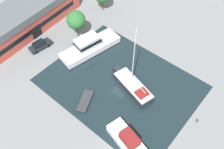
{
  "coord_description": "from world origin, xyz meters",
  "views": [
    {
      "loc": [
        -22.4,
        -17.02,
        36.98
      ],
      "look_at": [
        0.0,
        2.03,
        1.0
      ],
      "focal_mm": 40.0,
      "sensor_mm": 36.0,
      "label": 1
    }
  ],
  "objects": [
    {
      "name": "parked_car",
      "position": [
        -3.62,
        18.57,
        0.86
      ],
      "size": [
        4.83,
        2.35,
        1.73
      ],
      "rotation": [
        0.0,
        0.0,
        4.58
      ],
      "color": "#1E2328",
      "rests_on": "ground"
    },
    {
      "name": "ground_plane",
      "position": [
        0.0,
        0.0,
        0.0
      ],
      "size": [
        440.0,
        440.0,
        0.0
      ],
      "primitive_type": "plane",
      "color": "gray"
    },
    {
      "name": "quay_tree_near_building",
      "position": [
        4.14,
        15.28,
        4.37
      ],
      "size": [
        3.97,
        3.97,
        6.37
      ],
      "color": "brown",
      "rests_on": "ground"
    },
    {
      "name": "small_dinghy",
      "position": [
        -7.17,
        2.07,
        0.27
      ],
      "size": [
        4.88,
        3.43,
        0.51
      ],
      "rotation": [
        0.0,
        0.0,
        1.99
      ],
      "color": "#19234C",
      "rests_on": "water_canal"
    },
    {
      "name": "motor_cruiser",
      "position": [
        2.46,
        10.16,
        1.33
      ],
      "size": [
        13.41,
        6.39,
        3.72
      ],
      "rotation": [
        0.0,
        0.0,
        1.38
      ],
      "color": "white",
      "rests_on": "water_canal"
    },
    {
      "name": "mooring_bollard",
      "position": [
        2.03,
        -14.73,
        0.35
      ],
      "size": [
        0.31,
        0.31,
        0.66
      ],
      "color": "#47474C",
      "rests_on": "ground"
    },
    {
      "name": "cabin_boat",
      "position": [
        -8.4,
        -8.3,
        1.06
      ],
      "size": [
        4.46,
        7.83,
        2.91
      ],
      "rotation": [
        0.0,
        0.0,
        -0.24
      ],
      "color": "white",
      "rests_on": "water_canal"
    },
    {
      "name": "water_canal",
      "position": [
        0.0,
        0.0,
        0.0
      ],
      "size": [
        20.93,
        27.06,
        0.01
      ],
      "primitive_type": "cube",
      "color": "#19282D",
      "rests_on": "ground"
    },
    {
      "name": "warehouse_building",
      "position": [
        -1.98,
        25.92,
        2.88
      ],
      "size": [
        28.97,
        10.51,
        5.69
      ],
      "rotation": [
        0.0,
        0.0,
        0.07
      ],
      "color": "#C64C3D",
      "rests_on": "ground"
    },
    {
      "name": "sailboat_moored",
      "position": [
        0.49,
        -2.43,
        0.79
      ],
      "size": [
        5.04,
        10.0,
        13.99
      ],
      "rotation": [
        0.0,
        0.0,
        -0.26
      ],
      "color": "#23282D",
      "rests_on": "water_canal"
    }
  ]
}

